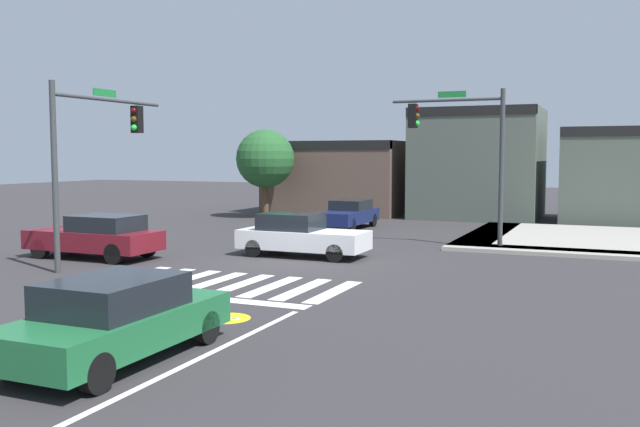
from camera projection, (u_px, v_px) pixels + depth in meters
name	position (u px, v px, depth m)	size (l,w,h in m)	color
ground_plane	(296.00, 261.00, 23.61)	(120.00, 120.00, 0.00)	#302D30
crosswalk_near	(228.00, 283.00, 19.49)	(6.93, 3.20, 0.01)	silver
lane_markings	(61.00, 360.00, 12.16)	(6.80, 20.25, 0.01)	white
bike_detector_marking	(226.00, 318.00, 15.26)	(1.08, 1.08, 0.01)	yellow
curb_corner_northeast	(575.00, 240.00, 28.89)	(10.00, 10.60, 0.15)	#9E998E
storefront_row	(481.00, 172.00, 39.73)	(25.84, 6.67, 6.21)	brown
traffic_signal_southwest	(95.00, 141.00, 22.47)	(0.32, 5.26, 5.83)	#383A3D
traffic_signal_northeast	(463.00, 139.00, 26.69)	(4.39, 0.32, 6.10)	#383A3D
car_white	(300.00, 235.00, 24.58)	(4.55, 1.84, 1.53)	white
car_maroon	(96.00, 236.00, 24.12)	(4.73, 1.95, 1.52)	maroon
car_green	(116.00, 318.00, 12.08)	(1.95, 4.47, 1.47)	#1E6638
car_navy	(348.00, 214.00, 33.91)	(1.79, 4.54, 1.39)	#141E4C
roadside_tree	(265.00, 159.00, 39.48)	(3.33, 3.33, 5.07)	#4C3823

